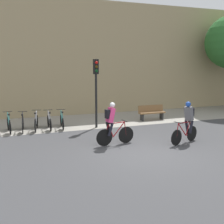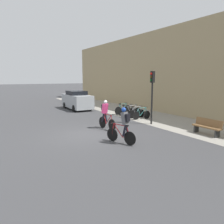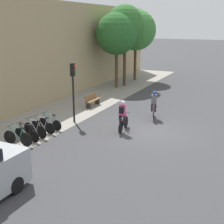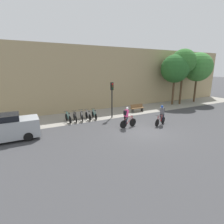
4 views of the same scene
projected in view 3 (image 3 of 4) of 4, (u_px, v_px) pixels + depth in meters
ground at (152, 132)px, 17.33m from camera, size 200.00×200.00×0.00m
kerb_strip at (52, 116)px, 20.14m from camera, size 44.00×4.50×0.01m
building_facade at (17, 57)px, 20.17m from camera, size 44.00×0.60×7.44m
cyclist_pink at (123, 116)px, 17.06m from camera, size 1.72×0.49×1.80m
cyclist_grey at (154, 104)px, 19.49m from camera, size 1.66×0.68×1.77m
parked_bike_0 at (18, 137)px, 15.36m from camera, size 0.46×1.66×0.98m
parked_bike_1 at (27, 134)px, 15.94m from camera, size 0.46×1.65×0.94m
parked_bike_2 at (35, 129)px, 16.50m from camera, size 0.48×1.71×0.98m
parked_bike_3 at (43, 126)px, 17.07m from camera, size 0.46×1.63×0.95m
parked_bike_4 at (50, 123)px, 17.64m from camera, size 0.46×1.61×0.94m
traffic_light_pole at (73, 82)px, 18.35m from camera, size 0.26×0.30×3.58m
bench at (92, 100)px, 22.49m from camera, size 1.66×0.44×0.89m
street_tree_0 at (117, 34)px, 27.86m from camera, size 3.75×3.75×6.75m
street_tree_1 at (125, 23)px, 28.44m from camera, size 3.30×3.30×7.47m
street_tree_2 at (136, 30)px, 31.61m from camera, size 4.11×4.11×7.16m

